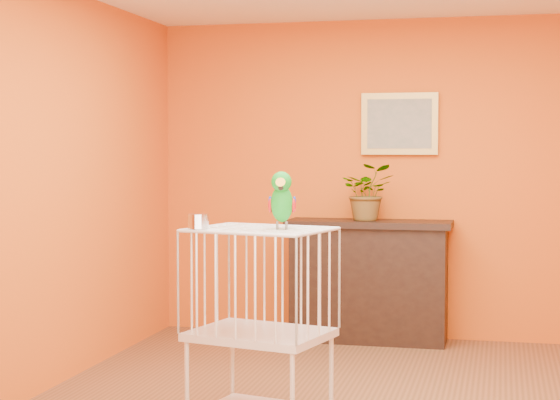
# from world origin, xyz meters

# --- Properties ---
(room_shell) EXTENTS (4.50, 4.50, 4.50)m
(room_shell) POSITION_xyz_m (0.00, 0.00, 1.58)
(room_shell) COLOR #CD5713
(room_shell) RESTS_ON ground
(console_cabinet) EXTENTS (1.31, 0.47, 0.97)m
(console_cabinet) POSITION_xyz_m (-0.22, 2.02, 0.49)
(console_cabinet) COLOR black
(console_cabinet) RESTS_ON ground
(potted_plant) EXTENTS (0.47, 0.51, 0.35)m
(potted_plant) POSITION_xyz_m (-0.23, 2.04, 1.15)
(potted_plant) COLOR #26722D
(potted_plant) RESTS_ON console_cabinet
(framed_picture) EXTENTS (0.62, 0.04, 0.50)m
(framed_picture) POSITION_xyz_m (0.00, 2.22, 1.75)
(framed_picture) COLOR #BC9643
(framed_picture) RESTS_ON room_shell
(birdcage) EXTENTS (0.82, 0.70, 1.10)m
(birdcage) POSITION_xyz_m (-0.47, -0.45, 0.57)
(birdcage) COLOR silver
(birdcage) RESTS_ON ground
(feed_cup) EXTENTS (0.11, 0.11, 0.08)m
(feed_cup) POSITION_xyz_m (-0.78, -0.59, 1.15)
(feed_cup) COLOR silver
(feed_cup) RESTS_ON birdcage
(parrot) EXTENTS (0.16, 0.29, 0.32)m
(parrot) POSITION_xyz_m (-0.35, -0.45, 1.26)
(parrot) COLOR #59544C
(parrot) RESTS_ON birdcage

